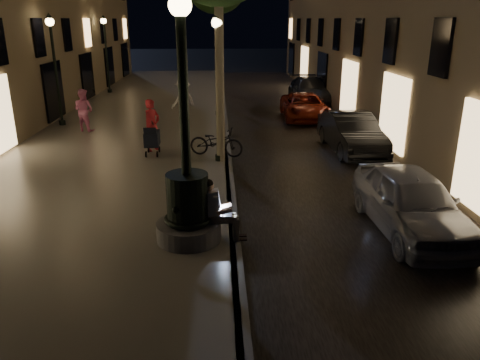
{
  "coord_description": "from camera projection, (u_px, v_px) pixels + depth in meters",
  "views": [
    {
      "loc": [
        -0.33,
        -7.28,
        4.75
      ],
      "look_at": [
        0.16,
        3.0,
        1.21
      ],
      "focal_mm": 35.0,
      "sensor_mm": 36.0,
      "label": 1
    }
  ],
  "objects": [
    {
      "name": "bicycle",
      "position": [
        216.0,
        142.0,
        16.28
      ],
      "size": [
        2.03,
        1.22,
        1.01
      ],
      "primitive_type": "imported",
      "rotation": [
        0.0,
        0.0,
        1.26
      ],
      "color": "black",
      "rests_on": "promenade"
    },
    {
      "name": "lamp_curb_a",
      "position": [
        218.0,
        69.0,
        14.93
      ],
      "size": [
        0.36,
        0.36,
        4.81
      ],
      "color": "black",
      "rests_on": "promenade"
    },
    {
      "name": "car_front",
      "position": [
        411.0,
        202.0,
        10.86
      ],
      "size": [
        1.85,
        4.38,
        1.48
      ],
      "primitive_type": "imported",
      "rotation": [
        0.0,
        0.0,
        0.02
      ],
      "color": "#97979E",
      "rests_on": "ground"
    },
    {
      "name": "lamp_left_c",
      "position": [
        106.0,
        44.0,
        29.72
      ],
      "size": [
        0.36,
        0.36,
        4.81
      ],
      "color": "black",
      "rests_on": "promenade"
    },
    {
      "name": "curb_strip",
      "position": [
        225.0,
        121.0,
        22.57
      ],
      "size": [
        0.25,
        45.0,
        0.2
      ],
      "primitive_type": "cube",
      "color": "#59595B",
      "rests_on": "ground"
    },
    {
      "name": "seated_man_laptop",
      "position": [
        217.0,
        208.0,
        10.01
      ],
      "size": [
        1.01,
        0.34,
        1.38
      ],
      "color": "gray",
      "rests_on": "promenade"
    },
    {
      "name": "stroller",
      "position": [
        152.0,
        139.0,
        16.37
      ],
      "size": [
        0.49,
        1.14,
        1.17
      ],
      "rotation": [
        0.0,
        0.0,
        0.01
      ],
      "color": "black",
      "rests_on": "promenade"
    },
    {
      "name": "pedestrian_red",
      "position": [
        152.0,
        125.0,
        16.84
      ],
      "size": [
        0.78,
        0.81,
        1.87
      ],
      "primitive_type": "imported",
      "rotation": [
        0.0,
        0.0,
        0.9
      ],
      "color": "red",
      "rests_on": "promenade"
    },
    {
      "name": "car_second",
      "position": [
        351.0,
        133.0,
        17.45
      ],
      "size": [
        1.71,
        4.48,
        1.46
      ],
      "primitive_type": "imported",
      "rotation": [
        0.0,
        0.0,
        0.04
      ],
      "color": "black",
      "rests_on": "ground"
    },
    {
      "name": "car_third",
      "position": [
        304.0,
        106.0,
        23.33
      ],
      "size": [
        2.24,
        4.6,
        1.26
      ],
      "primitive_type": "imported",
      "rotation": [
        0.0,
        0.0,
        -0.03
      ],
      "color": "maroon",
      "rests_on": "ground"
    },
    {
      "name": "lamp_curb_b",
      "position": [
        217.0,
        52.0,
        22.48
      ],
      "size": [
        0.36,
        0.36,
        4.81
      ],
      "color": "black",
      "rests_on": "promenade"
    },
    {
      "name": "fountain_lamppost",
      "position": [
        187.0,
        196.0,
        9.89
      ],
      "size": [
        1.4,
        1.4,
        5.21
      ],
      "color": "#59595B",
      "rests_on": "promenade"
    },
    {
      "name": "pedestrian_pink",
      "position": [
        84.0,
        110.0,
        19.84
      ],
      "size": [
        1.07,
        0.97,
        1.8
      ],
      "primitive_type": "imported",
      "rotation": [
        0.0,
        0.0,
        2.74
      ],
      "color": "pink",
      "rests_on": "promenade"
    },
    {
      "name": "cobble_lane",
      "position": [
        286.0,
        122.0,
        22.74
      ],
      "size": [
        6.0,
        45.0,
        0.02
      ],
      "primitive_type": "cube",
      "color": "black",
      "rests_on": "ground"
    },
    {
      "name": "lamp_curb_c",
      "position": [
        217.0,
        44.0,
        30.04
      ],
      "size": [
        0.36,
        0.36,
        4.81
      ],
      "color": "black",
      "rests_on": "promenade"
    },
    {
      "name": "lamp_curb_d",
      "position": [
        217.0,
        39.0,
        37.59
      ],
      "size": [
        0.36,
        0.36,
        4.81
      ],
      "color": "black",
      "rests_on": "promenade"
    },
    {
      "name": "pedestrian_white",
      "position": [
        183.0,
        100.0,
        21.91
      ],
      "size": [
        1.42,
        1.34,
        1.93
      ],
      "primitive_type": "imported",
      "rotation": [
        0.0,
        0.0,
        3.82
      ],
      "color": "white",
      "rests_on": "promenade"
    },
    {
      "name": "lamp_left_b",
      "position": [
        54.0,
        56.0,
        20.27
      ],
      "size": [
        0.36,
        0.36,
        4.81
      ],
      "color": "black",
      "rests_on": "promenade"
    },
    {
      "name": "ground",
      "position": [
        225.0,
        123.0,
        22.61
      ],
      "size": [
        120.0,
        120.0,
        0.0
      ],
      "primitive_type": "plane",
      "color": "black",
      "rests_on": "ground"
    },
    {
      "name": "car_rear",
      "position": [
        310.0,
        90.0,
        27.95
      ],
      "size": [
        2.12,
        5.05,
        1.46
      ],
      "primitive_type": "imported",
      "rotation": [
        0.0,
        0.0,
        0.02
      ],
      "color": "#303135",
      "rests_on": "ground"
    },
    {
      "name": "promenade",
      "position": [
        141.0,
        122.0,
        22.39
      ],
      "size": [
        8.0,
        45.0,
        0.2
      ],
      "primitive_type": "cube",
      "color": "slate",
      "rests_on": "ground"
    }
  ]
}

